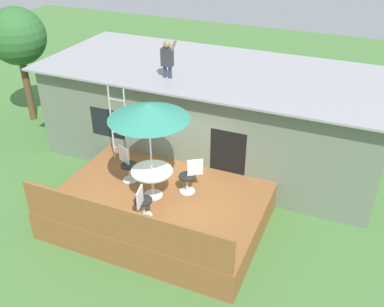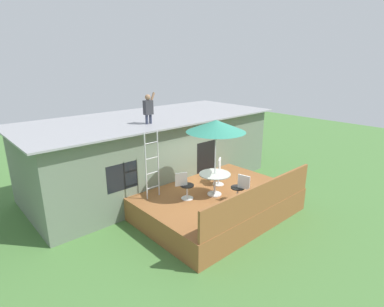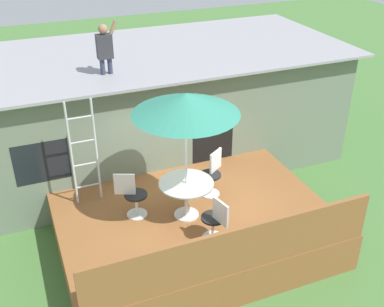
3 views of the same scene
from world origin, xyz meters
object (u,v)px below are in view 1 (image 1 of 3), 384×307
patio_chair_near (142,203)px  person_figure (167,57)px  patio_table (152,176)px  step_ladder (119,125)px  patio_chair_left (127,164)px  patio_umbrella (149,111)px  patio_chair_right (190,176)px  backyard_tree (17,37)px

patio_chair_near → person_figure: bearing=2.8°
patio_table → step_ladder: (-1.64, 1.22, 0.51)m
patio_table → person_figure: person_figure is taller
patio_table → step_ladder: 2.11m
patio_chair_left → person_figure: bearing=108.3°
patio_umbrella → patio_chair_left: patio_umbrella is taller
person_figure → patio_chair_near: (0.97, -3.49, -2.28)m
step_ladder → person_figure: person_figure is taller
patio_table → patio_chair_right: size_ratio=1.13×
patio_table → patio_chair_near: (0.20, -0.90, -0.13)m
patio_umbrella → step_ladder: size_ratio=1.15×
patio_table → backyard_tree: size_ratio=0.25×
person_figure → patio_chair_right: (1.55, -2.04, -2.28)m
patio_chair_right → backyard_tree: (-7.83, 3.04, 1.87)m
step_ladder → patio_chair_right: size_ratio=2.39×
patio_table → step_ladder: step_ladder is taller
patio_umbrella → person_figure: (-0.77, 2.59, 0.39)m
patio_umbrella → backyard_tree: size_ratio=0.61×
patio_table → patio_chair_right: bearing=34.7°
patio_chair_left → patio_table: bearing=0.0°
step_ladder → person_figure: (0.87, 1.37, 1.64)m
patio_chair_left → patio_chair_right: same height
person_figure → patio_chair_left: bearing=-94.8°
patio_chair_near → backyard_tree: 8.73m
person_figure → patio_chair_near: person_figure is taller
patio_table → backyard_tree: 8.10m
patio_umbrella → patio_chair_near: bearing=-77.3°
patio_chair_near → patio_umbrella: bearing=0.0°
patio_table → patio_chair_left: (-0.95, 0.41, -0.13)m
patio_table → person_figure: 3.45m
step_ladder → person_figure: bearing=57.6°
patio_table → patio_chair_left: bearing=156.9°
patio_chair_left → backyard_tree: bearing=175.6°
patio_table → step_ladder: bearing=143.5°
patio_chair_left → patio_chair_near: (1.15, -1.31, 0.00)m
patio_table → patio_umbrella: bearing=45.0°
patio_chair_right → person_figure: bearing=-87.5°
patio_umbrella → patio_chair_near: (0.20, -0.90, -1.89)m
patio_chair_right → patio_chair_near: 1.56m
patio_umbrella → step_ladder: patio_umbrella is taller
patio_table → backyard_tree: bearing=153.0°
patio_umbrella → backyard_tree: backyard_tree is taller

